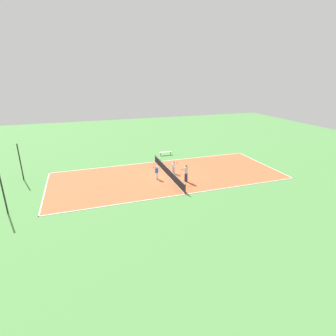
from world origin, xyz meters
TOP-DOWN VIEW (x-y plane):
  - ground_plane at (0.00, 0.00)m, footprint 80.00×80.00m
  - court_surface at (0.00, 0.00)m, footprint 10.14×24.91m
  - tennis_net at (0.00, 0.00)m, footprint 9.94×0.10m
  - bench at (7.55, -2.21)m, footprint 0.36×1.74m
  - player_far_white at (-2.19, -1.21)m, footprint 0.64×0.99m
  - player_near_blue at (-0.52, 1.44)m, footprint 0.97×0.45m
  - player_near_white at (0.46, -0.84)m, footprint 0.80×0.96m
  - tennis_ball_near_net at (0.87, 3.89)m, footprint 0.07×0.07m
  - tennis_ball_far_baseline at (1.07, -1.71)m, footprint 0.07×0.07m
  - tennis_ball_left_sideline at (-1.13, 7.02)m, footprint 0.07×0.07m
  - tennis_ball_midcourt at (-2.24, 4.79)m, footprint 0.07×0.07m
  - fence_post_back_left at (-3.75, 14.77)m, footprint 0.12×0.12m
  - fence_post_back_right at (3.75, 14.77)m, footprint 0.12×0.12m

SIDE VIEW (x-z plane):
  - ground_plane at x=0.00m, z-range 0.00..0.00m
  - court_surface at x=0.00m, z-range 0.00..0.02m
  - tennis_ball_near_net at x=0.87m, z-range 0.02..0.09m
  - tennis_ball_far_baseline at x=1.07m, z-range 0.02..0.09m
  - tennis_ball_left_sideline at x=-1.13m, z-range 0.02..0.09m
  - tennis_ball_midcourt at x=-2.24m, z-range 0.02..0.09m
  - bench at x=7.55m, z-range 0.17..0.62m
  - tennis_net at x=0.00m, z-range 0.03..0.99m
  - player_near_white at x=0.46m, z-range 0.11..1.50m
  - player_near_blue at x=-0.52m, z-range 0.11..1.53m
  - player_far_white at x=-2.19m, z-range 0.18..2.02m
  - fence_post_back_left at x=-3.75m, z-range 0.00..3.93m
  - fence_post_back_right at x=3.75m, z-range 0.00..3.93m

